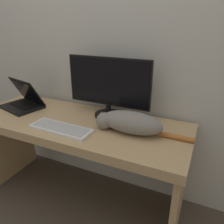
{
  "coord_description": "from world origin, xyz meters",
  "views": [
    {
      "loc": [
        0.82,
        -0.87,
        1.37
      ],
      "look_at": [
        0.3,
        0.27,
        0.84
      ],
      "focal_mm": 35.0,
      "sensor_mm": 36.0,
      "label": 1
    }
  ],
  "objects_px": {
    "laptop": "(24,102)",
    "external_keyboard": "(61,129)",
    "cat": "(129,122)",
    "monitor": "(108,87)"
  },
  "relations": [
    {
      "from": "monitor",
      "to": "cat",
      "type": "distance_m",
      "value": 0.33
    },
    {
      "from": "laptop",
      "to": "external_keyboard",
      "type": "bearing_deg",
      "value": -7.74
    },
    {
      "from": "external_keyboard",
      "to": "laptop",
      "type": "bearing_deg",
      "value": 160.29
    },
    {
      "from": "laptop",
      "to": "cat",
      "type": "relative_size",
      "value": 0.59
    },
    {
      "from": "laptop",
      "to": "external_keyboard",
      "type": "distance_m",
      "value": 0.57
    },
    {
      "from": "monitor",
      "to": "external_keyboard",
      "type": "relative_size",
      "value": 1.45
    },
    {
      "from": "laptop",
      "to": "external_keyboard",
      "type": "height_order",
      "value": "laptop"
    },
    {
      "from": "monitor",
      "to": "laptop",
      "type": "distance_m",
      "value": 0.74
    },
    {
      "from": "external_keyboard",
      "to": "monitor",
      "type": "bearing_deg",
      "value": 63.66
    },
    {
      "from": "monitor",
      "to": "cat",
      "type": "height_order",
      "value": "monitor"
    }
  ]
}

